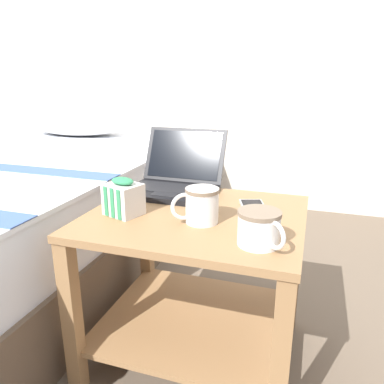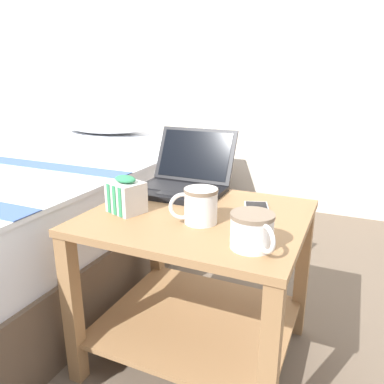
{
  "view_description": "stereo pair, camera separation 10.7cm",
  "coord_description": "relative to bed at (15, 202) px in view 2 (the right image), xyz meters",
  "views": [
    {
      "loc": [
        0.32,
        -1.01,
        0.91
      ],
      "look_at": [
        0.0,
        -0.04,
        0.59
      ],
      "focal_mm": 35.0,
      "sensor_mm": 36.0,
      "label": 1
    },
    {
      "loc": [
        0.42,
        -0.97,
        0.91
      ],
      "look_at": [
        0.0,
        -0.04,
        0.59
      ],
      "focal_mm": 35.0,
      "sensor_mm": 36.0,
      "label": 2
    }
  ],
  "objects": [
    {
      "name": "ground_plane",
      "position": [
        1.2,
        -0.34,
        -0.27
      ],
      "size": [
        8.0,
        8.0,
        0.0
      ],
      "primitive_type": "plane",
      "color": "brown"
    },
    {
      "name": "back_wall",
      "position": [
        1.2,
        1.28,
        0.98
      ],
      "size": [
        8.0,
        0.05,
        2.5
      ],
      "color": "beige",
      "rests_on": "ground_plane"
    },
    {
      "name": "bed",
      "position": [
        0.0,
        0.0,
        0.0
      ],
      "size": [
        1.66,
        2.16,
        0.66
      ],
      "color": "brown",
      "rests_on": "ground_plane"
    },
    {
      "name": "bedside_table",
      "position": [
        1.2,
        -0.34,
        0.06
      ],
      "size": [
        0.64,
        0.56,
        0.51
      ],
      "color": "#997047",
      "rests_on": "ground_plane"
    },
    {
      "name": "laptop",
      "position": [
        1.06,
        -0.14,
        0.28
      ],
      "size": [
        0.31,
        0.31,
        0.21
      ],
      "color": "black",
      "rests_on": "bedside_table"
    },
    {
      "name": "mug_front_left",
      "position": [
        1.41,
        -0.51,
        0.29
      ],
      "size": [
        0.13,
        0.12,
        0.09
      ],
      "color": "white",
      "rests_on": "bedside_table"
    },
    {
      "name": "mug_front_right",
      "position": [
        1.23,
        -0.41,
        0.29
      ],
      "size": [
        0.13,
        0.1,
        0.1
      ],
      "color": "white",
      "rests_on": "bedside_table"
    },
    {
      "name": "snack_bag",
      "position": [
        0.99,
        -0.42,
        0.29
      ],
      "size": [
        0.12,
        0.11,
        0.11
      ],
      "color": "silver",
      "rests_on": "bedside_table"
    },
    {
      "name": "cell_phone",
      "position": [
        1.36,
        -0.26,
        0.24
      ],
      "size": [
        0.12,
        0.16,
        0.01
      ],
      "color": "#B7BABC",
      "rests_on": "bedside_table"
    }
  ]
}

